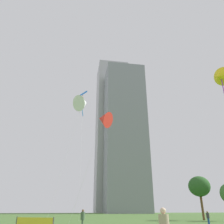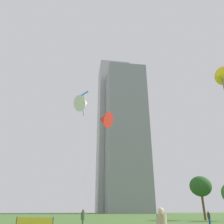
# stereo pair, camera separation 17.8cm
# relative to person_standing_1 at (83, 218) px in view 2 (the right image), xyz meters

# --- Properties ---
(person_standing_1) EXTENTS (0.40, 0.40, 1.82)m
(person_standing_1) POSITION_rel_person_standing_1_xyz_m (0.00, 0.00, 0.00)
(person_standing_1) COLOR #3F593F
(person_standing_1) RESTS_ON ground
(person_standing_2) EXTENTS (0.37, 0.37, 1.64)m
(person_standing_2) POSITION_rel_person_standing_1_xyz_m (16.15, 3.72, -0.10)
(person_standing_2) COLOR #1E478C
(person_standing_2) RESTS_ON ground
(kite_flying_0) EXTENTS (5.15, 3.36, 19.01)m
(kite_flying_0) POSITION_rel_person_standing_1_xyz_m (16.57, -3.05, 16.49)
(kite_flying_0) COLOR silver
(kite_flying_0) RESTS_ON ground
(kite_flying_1) EXTENTS (6.01, 3.91, 20.15)m
(kite_flying_1) POSITION_rel_person_standing_1_xyz_m (0.21, 10.81, 17.46)
(kite_flying_1) COLOR silver
(kite_flying_1) RESTS_ON ground
(kite_flying_2) EXTENTS (2.84, 10.98, 30.91)m
(kite_flying_2) POSITION_rel_person_standing_1_xyz_m (1.56, 28.53, 28.56)
(kite_flying_2) COLOR silver
(kite_flying_2) RESTS_ON ground
(kite_flying_4) EXTENTS (4.63, 6.53, 13.24)m
(kite_flying_4) POSITION_rel_person_standing_1_xyz_m (2.17, 1.33, 11.01)
(kite_flying_4) COLOR silver
(kite_flying_4) RESTS_ON ground
(park_tree_1) EXTENTS (4.11, 4.11, 7.87)m
(park_tree_1) POSITION_rel_person_standing_1_xyz_m (24.11, 16.97, 4.88)
(park_tree_1) COLOR brown
(park_tree_1) RESTS_ON ground
(distant_highrise_0) EXTENTS (23.14, 23.74, 105.50)m
(distant_highrise_0) POSITION_rel_person_standing_1_xyz_m (30.75, 124.96, 51.70)
(distant_highrise_0) COLOR #A8A8AD
(distant_highrise_0) RESTS_ON ground
(distant_highrise_1) EXTENTS (25.36, 20.67, 89.38)m
(distant_highrise_1) POSITION_rel_person_standing_1_xyz_m (34.13, 102.51, 43.64)
(distant_highrise_1) COLOR gray
(distant_highrise_1) RESTS_ON ground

